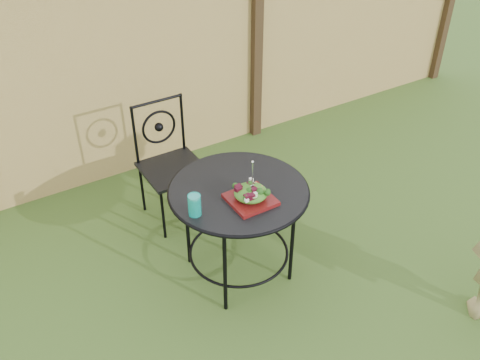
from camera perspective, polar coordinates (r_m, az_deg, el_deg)
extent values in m
plane|color=#234315|center=(3.55, 2.79, -15.82)|extent=(60.00, 60.00, 0.00)
cube|color=tan|center=(4.61, -12.54, 10.64)|extent=(8.00, 0.05, 1.80)
cube|color=black|center=(5.07, 1.76, 14.38)|extent=(0.09, 0.09, 1.90)
cylinder|color=black|center=(3.45, -0.15, -1.09)|extent=(0.90, 0.90, 0.02)
torus|color=black|center=(3.45, -0.15, -1.17)|extent=(0.92, 0.92, 0.02)
torus|color=black|center=(3.79, -0.13, -7.61)|extent=(0.70, 0.70, 0.02)
cylinder|color=black|center=(3.95, 1.12, -2.21)|extent=(0.03, 0.03, 0.71)
cylinder|color=black|center=(3.76, -5.65, -4.75)|extent=(0.03, 0.03, 0.71)
cylinder|color=black|center=(3.41, -1.62, -9.60)|extent=(0.03, 0.03, 0.71)
cylinder|color=black|center=(3.63, 5.59, -6.50)|extent=(0.03, 0.03, 0.71)
cube|color=black|center=(4.15, -7.12, 1.15)|extent=(0.46, 0.46, 0.03)
cylinder|color=black|center=(4.07, -8.92, 8.29)|extent=(0.42, 0.02, 0.02)
torus|color=black|center=(4.17, -8.64, 5.60)|extent=(0.28, 0.02, 0.28)
cylinder|color=black|center=(4.08, -8.20, -3.72)|extent=(0.02, 0.02, 0.44)
cylinder|color=black|center=(4.21, -3.26, -1.95)|extent=(0.02, 0.02, 0.44)
cylinder|color=black|center=(4.38, -10.39, -0.88)|extent=(0.02, 0.02, 0.44)
cylinder|color=black|center=(4.50, -5.72, 0.69)|extent=(0.02, 0.02, 0.44)
cylinder|color=black|center=(4.12, -11.15, 4.60)|extent=(0.02, 0.02, 0.50)
cylinder|color=black|center=(4.25, -6.16, 6.10)|extent=(0.02, 0.02, 0.50)
cube|color=#3F0C09|center=(3.33, 1.14, -2.09)|extent=(0.27, 0.27, 0.02)
ellipsoid|color=#235614|center=(3.30, 1.15, -1.38)|extent=(0.21, 0.21, 0.08)
cylinder|color=silver|center=(3.23, 1.32, 0.53)|extent=(0.01, 0.01, 0.18)
cylinder|color=#0D9888|center=(3.21, -4.87, -2.67)|extent=(0.08, 0.08, 0.14)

